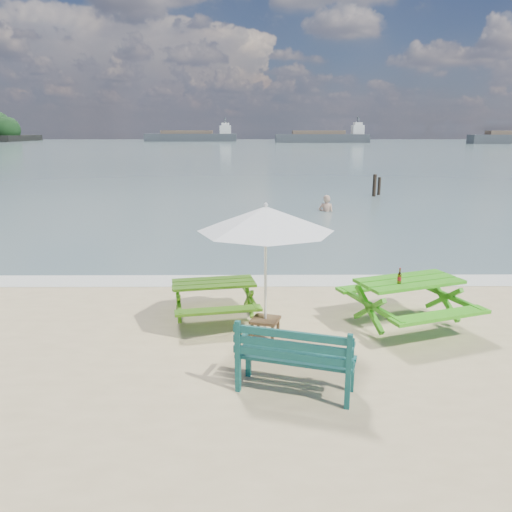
{
  "coord_description": "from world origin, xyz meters",
  "views": [
    {
      "loc": [
        -0.62,
        -6.33,
        3.38
      ],
      "look_at": [
        -0.56,
        3.0,
        1.0
      ],
      "focal_mm": 35.0,
      "sensor_mm": 36.0,
      "label": 1
    }
  ],
  "objects_px": {
    "patio_umbrella": "(266,219)",
    "side_table": "(265,326)",
    "picnic_table_left": "(214,301)",
    "beer_bottle": "(399,278)",
    "swimmer": "(326,216)",
    "park_bench": "(295,371)",
    "picnic_table_right": "(408,304)"
  },
  "relations": [
    {
      "from": "patio_umbrella",
      "to": "side_table",
      "type": "bearing_deg",
      "value": 0.0
    },
    {
      "from": "side_table",
      "to": "picnic_table_left",
      "type": "bearing_deg",
      "value": 140.55
    },
    {
      "from": "patio_umbrella",
      "to": "beer_bottle",
      "type": "bearing_deg",
      "value": 4.29
    },
    {
      "from": "side_table",
      "to": "swimmer",
      "type": "xyz_separation_m",
      "value": [
        2.91,
        13.04,
        -0.34
      ]
    },
    {
      "from": "picnic_table_left",
      "to": "park_bench",
      "type": "bearing_deg",
      "value": -64.36
    },
    {
      "from": "park_bench",
      "to": "patio_umbrella",
      "type": "height_order",
      "value": "patio_umbrella"
    },
    {
      "from": "picnic_table_left",
      "to": "beer_bottle",
      "type": "distance_m",
      "value": 3.29
    },
    {
      "from": "park_bench",
      "to": "picnic_table_left",
      "type": "bearing_deg",
      "value": 115.64
    },
    {
      "from": "picnic_table_right",
      "to": "beer_bottle",
      "type": "xyz_separation_m",
      "value": [
        -0.24,
        -0.21,
        0.53
      ]
    },
    {
      "from": "park_bench",
      "to": "beer_bottle",
      "type": "height_order",
      "value": "beer_bottle"
    },
    {
      "from": "picnic_table_left",
      "to": "picnic_table_right",
      "type": "distance_m",
      "value": 3.45
    },
    {
      "from": "park_bench",
      "to": "side_table",
      "type": "bearing_deg",
      "value": 100.43
    },
    {
      "from": "patio_umbrella",
      "to": "swimmer",
      "type": "xyz_separation_m",
      "value": [
        2.91,
        13.04,
        -2.18
      ]
    },
    {
      "from": "patio_umbrella",
      "to": "swimmer",
      "type": "height_order",
      "value": "patio_umbrella"
    },
    {
      "from": "patio_umbrella",
      "to": "beer_bottle",
      "type": "height_order",
      "value": "patio_umbrella"
    },
    {
      "from": "side_table",
      "to": "patio_umbrella",
      "type": "distance_m",
      "value": 1.84
    },
    {
      "from": "side_table",
      "to": "park_bench",
      "type": "bearing_deg",
      "value": -79.57
    },
    {
      "from": "picnic_table_right",
      "to": "patio_umbrella",
      "type": "xyz_separation_m",
      "value": [
        -2.51,
        -0.38,
        1.58
      ]
    },
    {
      "from": "patio_umbrella",
      "to": "picnic_table_right",
      "type": "bearing_deg",
      "value": 8.64
    },
    {
      "from": "picnic_table_right",
      "to": "park_bench",
      "type": "relative_size",
      "value": 1.52
    },
    {
      "from": "park_bench",
      "to": "beer_bottle",
      "type": "xyz_separation_m",
      "value": [
        1.92,
        2.05,
        0.65
      ]
    },
    {
      "from": "picnic_table_right",
      "to": "park_bench",
      "type": "height_order",
      "value": "park_bench"
    },
    {
      "from": "beer_bottle",
      "to": "park_bench",
      "type": "bearing_deg",
      "value": -133.15
    },
    {
      "from": "picnic_table_left",
      "to": "park_bench",
      "type": "height_order",
      "value": "park_bench"
    },
    {
      "from": "side_table",
      "to": "swimmer",
      "type": "height_order",
      "value": "swimmer"
    },
    {
      "from": "picnic_table_right",
      "to": "beer_bottle",
      "type": "relative_size",
      "value": 9.33
    },
    {
      "from": "patio_umbrella",
      "to": "swimmer",
      "type": "relative_size",
      "value": 1.57
    },
    {
      "from": "park_bench",
      "to": "side_table",
      "type": "relative_size",
      "value": 2.92
    },
    {
      "from": "picnic_table_left",
      "to": "side_table",
      "type": "bearing_deg",
      "value": -39.45
    },
    {
      "from": "side_table",
      "to": "swimmer",
      "type": "relative_size",
      "value": 0.31
    },
    {
      "from": "side_table",
      "to": "beer_bottle",
      "type": "bearing_deg",
      "value": 4.29
    },
    {
      "from": "picnic_table_left",
      "to": "picnic_table_right",
      "type": "relative_size",
      "value": 0.76
    }
  ]
}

